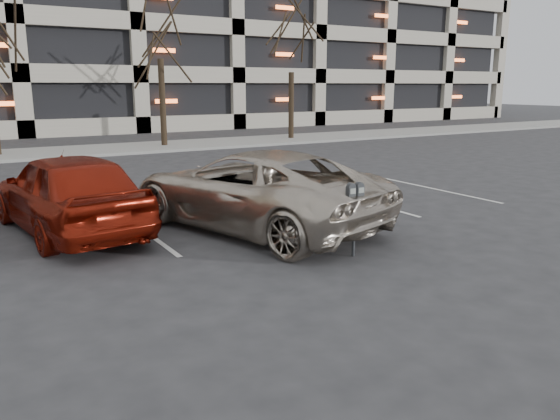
{
  "coord_description": "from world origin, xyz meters",
  "views": [
    {
      "loc": [
        -4.48,
        -8.77,
        2.85
      ],
      "look_at": [
        -0.02,
        -1.31,
        0.86
      ],
      "focal_mm": 35.0,
      "sensor_mm": 36.0,
      "label": 1
    }
  ],
  "objects_px": {
    "tree_c": "(158,2)",
    "car_red": "(68,192)",
    "tree_d": "(291,29)",
    "parking_meter": "(355,201)",
    "suv_silver": "(254,189)"
  },
  "relations": [
    {
      "from": "tree_c",
      "to": "car_red",
      "type": "distance_m",
      "value": 16.22
    },
    {
      "from": "tree_d",
      "to": "parking_meter",
      "type": "height_order",
      "value": "tree_d"
    },
    {
      "from": "suv_silver",
      "to": "car_red",
      "type": "height_order",
      "value": "car_red"
    },
    {
      "from": "tree_c",
      "to": "car_red",
      "type": "relative_size",
      "value": 1.86
    },
    {
      "from": "tree_d",
      "to": "parking_meter",
      "type": "xyz_separation_m",
      "value": [
        -9.83,
        -17.76,
        -4.68
      ]
    },
    {
      "from": "tree_c",
      "to": "car_red",
      "type": "xyz_separation_m",
      "value": [
        -6.66,
        -13.66,
        -5.65
      ]
    },
    {
      "from": "tree_d",
      "to": "parking_meter",
      "type": "distance_m",
      "value": 20.83
    },
    {
      "from": "tree_c",
      "to": "tree_d",
      "type": "xyz_separation_m",
      "value": [
        7.0,
        0.0,
        -0.83
      ]
    },
    {
      "from": "tree_d",
      "to": "car_red",
      "type": "height_order",
      "value": "tree_d"
    },
    {
      "from": "tree_c",
      "to": "parking_meter",
      "type": "distance_m",
      "value": 18.81
    },
    {
      "from": "tree_d",
      "to": "car_red",
      "type": "relative_size",
      "value": 1.63
    },
    {
      "from": "tree_d",
      "to": "tree_c",
      "type": "bearing_deg",
      "value": 180.0
    },
    {
      "from": "tree_c",
      "to": "suv_silver",
      "type": "xyz_separation_m",
      "value": [
        -3.36,
        -15.17,
        -5.67
      ]
    },
    {
      "from": "car_red",
      "to": "tree_c",
      "type": "bearing_deg",
      "value": -123.74
    },
    {
      "from": "car_red",
      "to": "parking_meter",
      "type": "bearing_deg",
      "value": 125.37
    }
  ]
}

